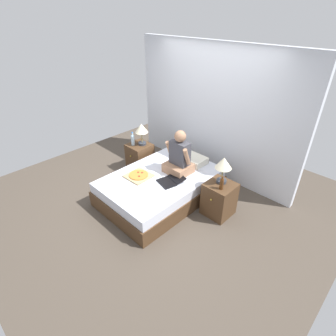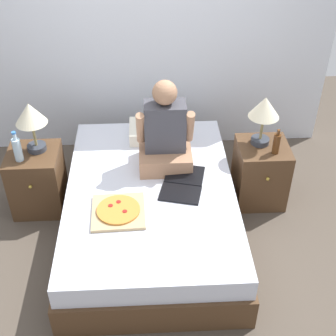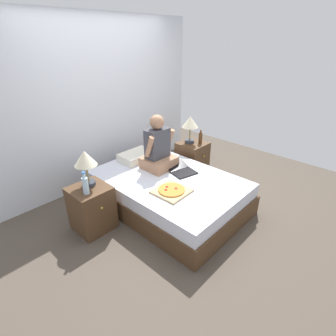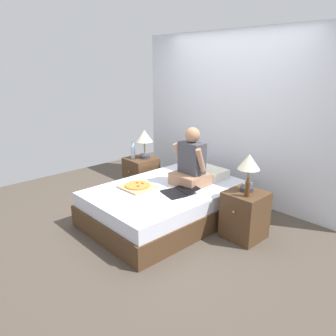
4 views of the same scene
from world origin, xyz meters
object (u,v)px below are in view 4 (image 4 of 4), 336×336
Objects in this scene: bed at (166,203)px; person_seated at (191,164)px; nightstand_left at (141,175)px; water_bottle at (133,151)px; lamp_on_left_nightstand at (144,138)px; laptop at (178,192)px; lamp_on_right_nightstand at (249,164)px; beer_bottle at (247,189)px; pizza_box at (138,186)px; nightstand_right at (245,215)px.

person_seated reaches higher than bed.
water_bottle reaches higher than nightstand_left.
laptop is at bearing -19.99° from lamp_on_left_nightstand.
lamp_on_right_nightstand reaches higher than water_bottle.
beer_bottle reaches higher than pizza_box.
lamp_on_right_nightstand is 1.09× the size of pizza_box.
laptop is (0.25, -0.03, 0.25)m from bed.
nightstand_left reaches higher than laptop.
person_seated is 1.89× the size of pizza_box.
lamp_on_left_nightstand reaches higher than nightstand_left.
bed is 1.06m from nightstand_right.
nightstand_right is at bearing -59.06° from lamp_on_right_nightstand.
laptop is at bearing -12.71° from water_bottle.
water_bottle is 0.61× the size of lamp_on_right_nightstand.
pizza_box is (-0.25, -0.29, 0.25)m from bed.
nightstand_right is 0.41m from beer_bottle.
nightstand_left and nightstand_right have the same top height.
lamp_on_right_nightstand is at bearing 6.16° from person_seated.
lamp_on_right_nightstand reaches higher than laptop.
lamp_on_left_nightstand is at bearing 135.37° from pizza_box.
bed is at bearing -23.27° from lamp_on_left_nightstand.
water_bottle is at bearing -130.60° from lamp_on_left_nightstand.
water_bottle reaches higher than beer_bottle.
nightstand_right is 0.86m from laptop.
laptop is at bearing -6.42° from bed.
nightstand_left is 2.06m from lamp_on_right_nightstand.
lamp_on_left_nightstand is 2.04m from beer_bottle.
bed is 4.58× the size of lamp_on_right_nightstand.
pizza_box is at bearing -150.09° from lamp_on_right_nightstand.
nightstand_left is (-1.00, 0.36, 0.06)m from bed.
nightstand_right is (1.95, -0.05, -0.62)m from lamp_on_left_nightstand.
water_bottle is 1.38m from laptop.
nightstand_right is 1.41× the size of pizza_box.
lamp_on_left_nightstand is at bearing 178.53° from nightstand_right.
beer_bottle is at bearing -4.24° from lamp_on_left_nightstand.
lamp_on_right_nightstand is at bearing 31.63° from laptop.
beer_bottle is (2.14, -0.01, -0.02)m from water_bottle.
water_bottle is 2.06m from lamp_on_right_nightstand.
lamp_on_left_nightstand is 0.58× the size of person_seated.
bed is 4.30× the size of laptop.
person_seated reaches higher than nightstand_right.
pizza_box is at bearing -152.66° from laptop.
laptop is at bearing -160.40° from beer_bottle.
pizza_box is at bearing -34.02° from water_bottle.
nightstand_right is 1.42m from pizza_box.
person_seated reaches higher than pizza_box.
nightstand_left is at bearing 180.00° from nightstand_right.
lamp_on_left_nightstand is 1.36m from laptop.
lamp_on_left_nightstand is 1.63× the size of water_bottle.
beer_bottle is at bearing -2.77° from nightstand_left.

